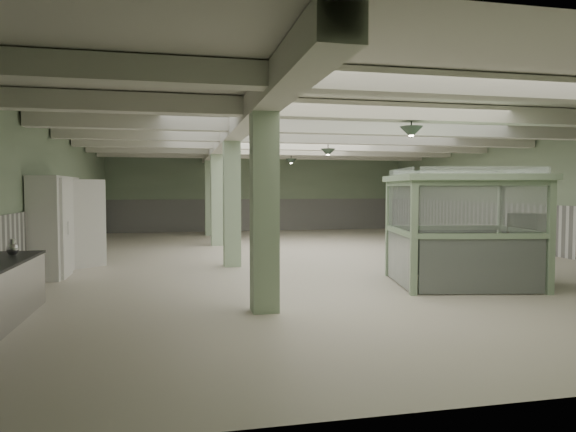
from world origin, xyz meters
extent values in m
plane|color=beige|center=(0.00, 0.00, 0.00)|extent=(20.00, 20.00, 0.00)
cube|color=beige|center=(0.00, 0.00, 3.60)|extent=(14.00, 20.00, 0.02)
cube|color=#94AB89|center=(0.00, 10.00, 1.80)|extent=(14.00, 0.02, 3.60)
cube|color=#94AB89|center=(-7.00, 0.00, 1.80)|extent=(0.02, 20.00, 3.60)
cube|color=#94AB89|center=(7.00, 0.00, 1.80)|extent=(0.02, 20.00, 3.60)
cube|color=white|center=(-6.97, 0.00, 0.75)|extent=(0.05, 19.90, 1.50)
cube|color=white|center=(6.97, 0.00, 0.75)|extent=(0.05, 19.90, 1.50)
cube|color=white|center=(0.00, 9.97, 0.75)|extent=(13.90, 0.05, 1.50)
cube|color=beige|center=(-2.50, 0.00, 3.38)|extent=(0.45, 19.90, 0.40)
cube|color=beige|center=(0.00, -7.50, 3.42)|extent=(13.90, 0.35, 0.32)
cube|color=beige|center=(0.00, -5.00, 3.42)|extent=(13.90, 0.35, 0.32)
cube|color=beige|center=(0.00, -2.50, 3.42)|extent=(13.90, 0.35, 0.32)
cube|color=beige|center=(0.00, 0.00, 3.42)|extent=(13.90, 0.35, 0.32)
cube|color=beige|center=(0.00, 2.50, 3.42)|extent=(13.90, 0.35, 0.32)
cube|color=beige|center=(0.00, 5.00, 3.42)|extent=(13.90, 0.35, 0.32)
cube|color=beige|center=(0.00, 7.50, 3.42)|extent=(13.90, 0.35, 0.32)
cube|color=#ADCAA2|center=(-2.50, -6.00, 1.80)|extent=(0.42, 0.42, 3.60)
cube|color=#ADCAA2|center=(-2.50, -1.00, 1.80)|extent=(0.42, 0.42, 3.60)
cube|color=#ADCAA2|center=(-2.50, 4.00, 1.80)|extent=(0.42, 0.42, 3.60)
cube|color=#ADCAA2|center=(-2.50, 8.00, 1.80)|extent=(0.42, 0.42, 3.60)
cone|color=#304033|center=(0.50, -5.00, 3.05)|extent=(0.44, 0.44, 0.22)
cone|color=#304033|center=(0.50, 0.50, 3.05)|extent=(0.44, 0.44, 0.22)
cone|color=#304033|center=(0.50, 5.50, 3.05)|extent=(0.44, 0.44, 0.22)
cube|color=white|center=(-6.65, -1.26, 1.16)|extent=(0.64, 2.54, 2.33)
cube|color=white|center=(-6.30, -1.84, 1.16)|extent=(0.06, 0.95, 2.23)
cube|color=white|center=(-6.18, -0.57, 1.16)|extent=(0.79, 0.63, 2.23)
cube|color=silver|center=(-6.26, -1.84, 1.16)|extent=(0.02, 0.05, 0.30)
cube|color=silver|center=(-6.26, -0.67, 1.16)|extent=(0.02, 0.05, 0.30)
cube|color=#99B893|center=(0.41, -5.36, 1.07)|extent=(0.14, 0.14, 2.14)
cube|color=#99B893|center=(0.81, -3.26, 1.07)|extent=(0.14, 0.14, 2.14)
cube|color=#99B893|center=(2.93, -5.84, 1.07)|extent=(0.14, 0.14, 2.14)
cube|color=#99B893|center=(3.33, -3.74, 1.07)|extent=(0.14, 0.14, 2.14)
cube|color=#99B893|center=(1.87, -4.55, 2.20)|extent=(3.22, 2.88, 0.12)
cube|color=silver|center=(1.67, -5.60, 0.55)|extent=(2.33, 0.51, 1.05)
cube|color=silver|center=(1.67, -5.60, 1.78)|extent=(2.33, 0.51, 1.22)
cube|color=silver|center=(2.07, -3.50, 0.55)|extent=(2.33, 0.51, 1.05)
cube|color=silver|center=(2.07, -3.50, 1.78)|extent=(2.33, 0.51, 1.22)
cube|color=silver|center=(0.61, -4.31, 0.55)|extent=(0.43, 1.91, 1.05)
cube|color=silver|center=(0.61, -4.31, 1.78)|extent=(0.43, 1.91, 1.22)
cube|color=silver|center=(3.13, -4.79, 0.55)|extent=(0.43, 1.91, 1.05)
cube|color=silver|center=(3.13, -4.79, 1.78)|extent=(0.43, 1.91, 1.22)
cube|color=#616252|center=(3.53, -4.38, 0.72)|extent=(0.70, 0.80, 1.45)
camera|label=1|loc=(-3.86, -14.08, 1.97)|focal=32.00mm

